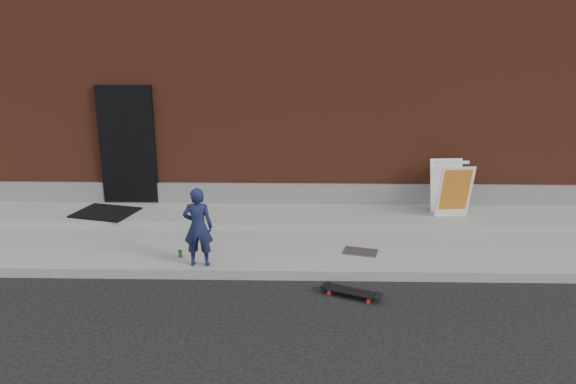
{
  "coord_description": "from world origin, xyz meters",
  "views": [
    {
      "loc": [
        0.7,
        -7.46,
        3.5
      ],
      "look_at": [
        0.51,
        0.8,
        1.11
      ],
      "focal_mm": 35.0,
      "sensor_mm": 36.0,
      "label": 1
    }
  ],
  "objects_px": {
    "skateboard": "(351,292)",
    "soda_can": "(180,254)",
    "child": "(198,227)",
    "pizza_sign": "(451,188)"
  },
  "relations": [
    {
      "from": "soda_can",
      "to": "skateboard",
      "type": "bearing_deg",
      "value": -21.07
    },
    {
      "from": "child",
      "to": "pizza_sign",
      "type": "xyz_separation_m",
      "value": [
        4.21,
        2.15,
        0.01
      ]
    },
    {
      "from": "child",
      "to": "skateboard",
      "type": "xyz_separation_m",
      "value": [
        2.18,
        -0.69,
        -0.67
      ]
    },
    {
      "from": "skateboard",
      "to": "pizza_sign",
      "type": "bearing_deg",
      "value": 54.54
    },
    {
      "from": "skateboard",
      "to": "soda_can",
      "type": "height_order",
      "value": "soda_can"
    },
    {
      "from": "skateboard",
      "to": "soda_can",
      "type": "xyz_separation_m",
      "value": [
        -2.53,
        0.98,
        0.13
      ]
    },
    {
      "from": "skateboard",
      "to": "pizza_sign",
      "type": "xyz_separation_m",
      "value": [
        2.02,
        2.84,
        0.67
      ]
    },
    {
      "from": "skateboard",
      "to": "child",
      "type": "bearing_deg",
      "value": 162.42
    },
    {
      "from": "skateboard",
      "to": "pizza_sign",
      "type": "height_order",
      "value": "pizza_sign"
    },
    {
      "from": "child",
      "to": "pizza_sign",
      "type": "distance_m",
      "value": 4.72
    }
  ]
}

